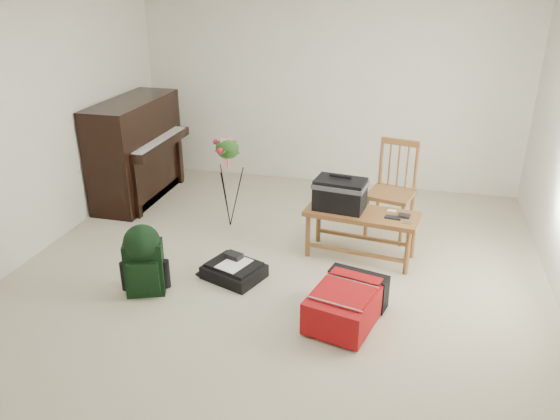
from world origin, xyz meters
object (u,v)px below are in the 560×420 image
(dining_chair, at_px, (391,191))
(black_duffel, at_px, (234,270))
(green_backpack, at_px, (143,257))
(flower_stand, at_px, (229,183))
(piano, at_px, (137,152))
(red_suitcase, at_px, (347,301))
(bench, at_px, (346,201))

(dining_chair, height_order, black_duffel, dining_chair)
(green_backpack, height_order, flower_stand, flower_stand)
(piano, xyz_separation_m, black_duffel, (1.81, -1.62, -0.52))
(dining_chair, relative_size, green_backpack, 1.57)
(red_suitcase, bearing_deg, flower_stand, 149.63)
(red_suitcase, bearing_deg, black_duffel, 174.53)
(green_backpack, xyz_separation_m, flower_stand, (0.26, 1.54, 0.15))
(black_duffel, height_order, flower_stand, flower_stand)
(bench, bearing_deg, piano, 168.73)
(flower_stand, bearing_deg, green_backpack, -120.72)
(dining_chair, height_order, green_backpack, dining_chair)
(piano, height_order, black_duffel, piano)
(dining_chair, relative_size, black_duffel, 1.66)
(piano, xyz_separation_m, green_backpack, (1.13, -2.07, -0.23))
(bench, bearing_deg, dining_chair, 63.74)
(black_duffel, bearing_deg, piano, 158.26)
(green_backpack, relative_size, flower_stand, 0.63)
(green_backpack, bearing_deg, bench, 14.63)
(red_suitcase, height_order, flower_stand, flower_stand)
(red_suitcase, bearing_deg, green_backpack, -164.57)
(piano, xyz_separation_m, flower_stand, (1.39, -0.53, -0.08))
(black_duffel, xyz_separation_m, flower_stand, (-0.42, 1.10, 0.44))
(red_suitcase, distance_m, flower_stand, 2.17)
(dining_chair, bearing_deg, black_duffel, -122.21)
(red_suitcase, bearing_deg, bench, 112.82)
(flower_stand, bearing_deg, red_suitcase, -64.97)
(piano, relative_size, bench, 1.31)
(bench, xyz_separation_m, flower_stand, (-1.36, 0.39, -0.08))
(bench, xyz_separation_m, black_duffel, (-0.94, -0.71, -0.52))
(bench, relative_size, green_backpack, 1.73)
(bench, relative_size, red_suitcase, 1.38)
(black_duffel, height_order, green_backpack, green_backpack)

